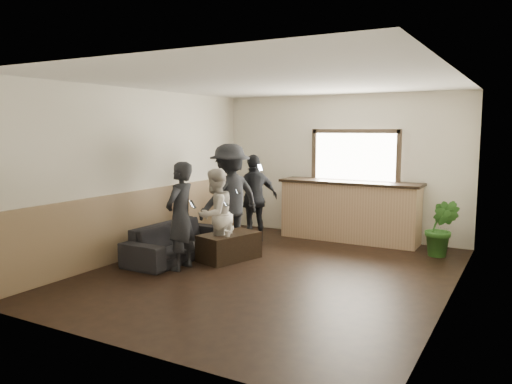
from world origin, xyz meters
The scene contains 12 objects.
ground centered at (0.00, 0.00, 0.00)m, with size 5.00×6.00×0.01m, color black.
room_shell centered at (-0.74, 0.00, 1.47)m, with size 5.01×6.01×2.80m.
bar_counter centered at (0.30, 2.70, 0.64)m, with size 2.70×0.68×2.13m.
sofa centered at (-1.75, 0.02, 0.29)m, with size 1.97×0.77×0.58m, color black.
coffee_table centered at (-0.95, 0.34, 0.22)m, with size 0.55×0.98×0.44m, color black.
cup_a centered at (-1.02, 0.49, 0.49)m, with size 0.13×0.13×0.10m, color silver.
cup_b centered at (-0.84, 0.13, 0.49)m, with size 0.11×0.11×0.10m, color silver.
potted_plant centered at (2.05, 2.22, 0.49)m, with size 0.54×0.43×0.98m, color #2D6623.
person_a centered at (-1.30, -0.48, 0.82)m, with size 0.49×0.64×1.65m.
person_b centered at (-1.13, 0.22, 0.75)m, with size 0.63×0.77×1.50m.
person_c centered at (-1.30, 0.93, 0.94)m, with size 1.08×1.38×1.88m.
person_d centered at (-1.24, 1.72, 0.83)m, with size 0.86×1.04×1.66m.
Camera 1 is at (3.33, -6.42, 2.13)m, focal length 35.00 mm.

